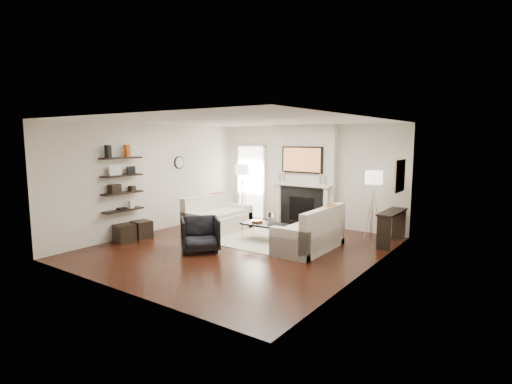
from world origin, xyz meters
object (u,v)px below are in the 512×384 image
Objects in this scene: coffee_table at (266,224)px; lamp_left_shade at (242,169)px; ottoman_near at (142,229)px; loveseat_right_base at (309,240)px; armchair at (200,233)px; loveseat_left_base at (218,224)px; lamp_right_shade at (374,177)px.

lamp_left_shade is (-2.01, 1.76, 1.05)m from coffee_table.
coffee_table is at bearing 27.81° from ottoman_near.
loveseat_right_base is at bearing -29.69° from lamp_left_shade.
loveseat_left_base is at bearing 69.59° from armchair.
lamp_right_shade is (1.89, 1.64, 1.05)m from coffee_table.
loveseat_left_base is 3.93m from lamp_right_shade.
lamp_right_shade reaches higher than loveseat_right_base.
ottoman_near is (-1.13, -1.48, -0.01)m from loveseat_left_base.
armchair is at bearing -116.08° from coffee_table.
lamp_right_shade is at bearing 64.73° from loveseat_right_base.
ottoman_near is at bearing -127.26° from loveseat_left_base.
ottoman_near is at bearing -159.80° from loveseat_right_base.
lamp_right_shade is 1.00× the size of ottoman_near.
loveseat_left_base and coffee_table have the same top height.
armchair is 1.95× the size of lamp_left_shade.
loveseat_right_base is 2.30m from armchair.
lamp_right_shade reaches higher than loveseat_left_base.
lamp_left_shade reaches higher than ottoman_near.
lamp_right_shade is 5.58m from ottoman_near.
loveseat_left_base is 2.31× the size of armchair.
armchair reaches higher than ottoman_near.
coffee_table is at bearing -3.59° from loveseat_left_base.
loveseat_right_base is 4.50× the size of ottoman_near.
coffee_table reaches higher than ottoman_near.
ottoman_near is at bearing 130.54° from armchair.
coffee_table is at bearing 15.53° from armchair.
armchair reaches higher than loveseat_left_base.
loveseat_left_base reaches higher than ottoman_near.
armchair is (-1.80, -1.41, 0.18)m from loveseat_right_base.
lamp_right_shade is (2.59, 3.07, 1.06)m from armchair.
loveseat_left_base is at bearing 176.41° from coffee_table.
ottoman_near is at bearing -101.13° from lamp_left_shade.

